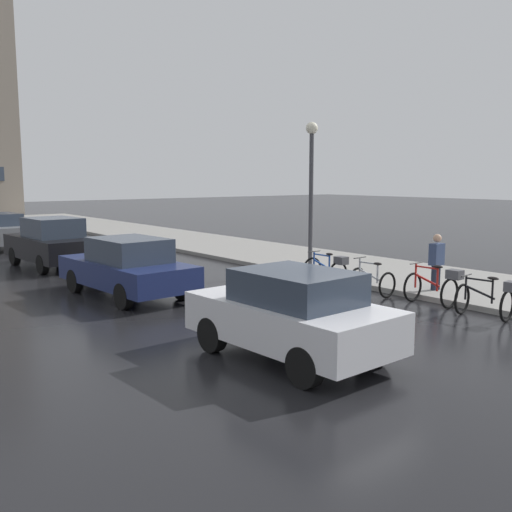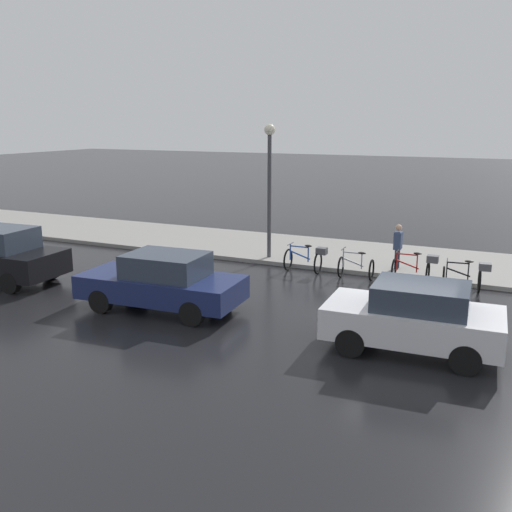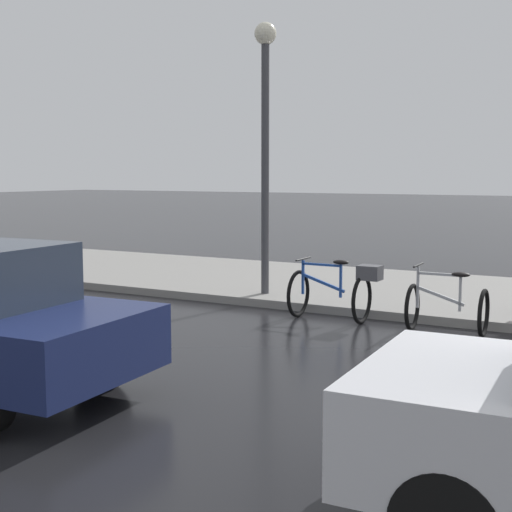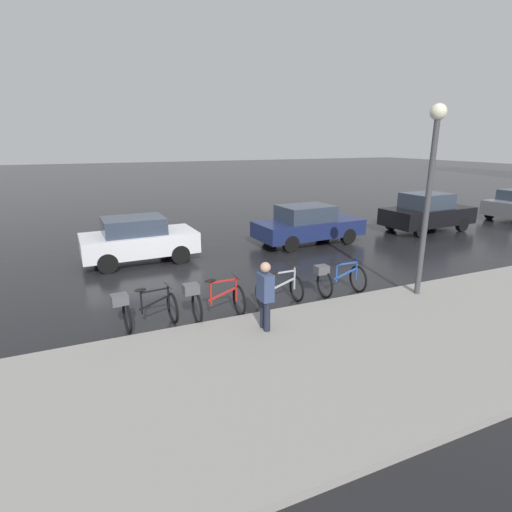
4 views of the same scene
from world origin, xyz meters
TOP-DOWN VIEW (x-y plane):
  - ground_plane at (0.00, 0.00)m, footprint 140.00×140.00m
  - sidewalk_kerb at (6.00, 10.00)m, footprint 4.80×60.00m
  - bicycle_nearest at (3.12, -1.28)m, footprint 0.83×1.39m
  - bicycle_second at (3.31, 0.25)m, footprint 0.77×1.37m
  - bicycle_third at (3.11, 2.09)m, footprint 0.72×1.09m
  - bicycle_farthest at (3.18, 3.79)m, footprint 0.77×1.40m
  - car_white at (-2.20, -0.63)m, footprint 1.99×3.85m
  - car_navy at (-2.09, 6.00)m, footprint 2.12×4.49m
  - car_black at (-1.95, 12.27)m, footprint 2.12×4.40m
  - pedestrian at (4.47, 1.05)m, footprint 0.40×0.25m
  - streetlamp at (4.20, 5.62)m, footprint 0.39×0.39m

SIDE VIEW (x-z plane):
  - ground_plane at x=0.00m, z-range 0.00..0.00m
  - sidewalk_kerb at x=6.00m, z-range 0.00..0.14m
  - bicycle_third at x=3.11m, z-range -0.11..0.88m
  - bicycle_nearest at x=3.12m, z-range 0.01..0.97m
  - bicycle_farthest at x=3.18m, z-range 0.02..0.98m
  - bicycle_second at x=3.31m, z-range 0.00..1.02m
  - car_navy at x=-2.09m, z-range 0.00..1.56m
  - car_white at x=-2.20m, z-range 0.02..1.58m
  - car_black at x=-1.95m, z-range -0.02..1.73m
  - pedestrian at x=4.47m, z-range 0.10..1.74m
  - streetlamp at x=4.20m, z-range 0.78..5.65m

